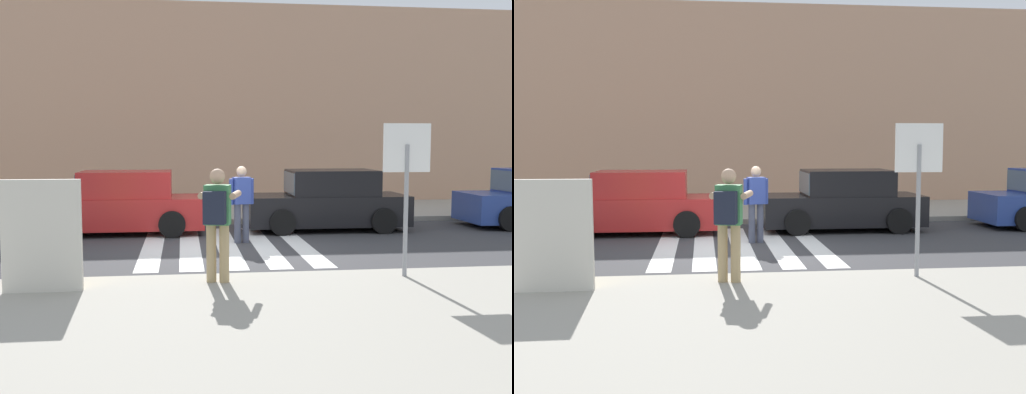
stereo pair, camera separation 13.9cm
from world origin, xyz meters
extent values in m
plane|color=#38383A|center=(0.00, 0.00, 0.00)|extent=(120.00, 120.00, 0.00)
cube|color=#9E998C|center=(0.00, -6.20, 0.07)|extent=(60.00, 6.00, 0.14)
cube|color=#9E998C|center=(0.00, 6.00, 0.07)|extent=(60.00, 4.80, 0.14)
cube|color=tan|center=(0.00, 10.40, 3.55)|extent=(56.00, 4.00, 7.09)
cube|color=silver|center=(-1.60, 0.20, 0.00)|extent=(0.44, 5.20, 0.01)
cube|color=silver|center=(-0.80, 0.20, 0.00)|extent=(0.44, 5.20, 0.01)
cube|color=silver|center=(0.00, 0.20, 0.00)|extent=(0.44, 5.20, 0.01)
cube|color=silver|center=(0.80, 0.20, 0.00)|extent=(0.44, 5.20, 0.01)
cube|color=silver|center=(1.60, 0.20, 0.00)|extent=(0.44, 5.20, 0.01)
cylinder|color=gray|center=(2.54, -3.74, 1.18)|extent=(0.07, 0.07, 2.08)
cube|color=white|center=(2.54, -3.73, 2.17)|extent=(0.76, 0.03, 0.76)
cube|color=red|center=(2.54, -3.71, 2.17)|extent=(0.66, 0.02, 0.66)
cylinder|color=tan|center=(-0.52, -3.76, 0.58)|extent=(0.15, 0.15, 0.88)
cylinder|color=tan|center=(-0.33, -3.81, 0.58)|extent=(0.15, 0.15, 0.88)
cube|color=#3D844C|center=(-0.43, -3.79, 1.32)|extent=(0.43, 0.33, 0.60)
sphere|color=tan|center=(-0.43, -3.79, 1.75)|extent=(0.23, 0.23, 0.23)
cylinder|color=tan|center=(-0.61, -3.52, 1.46)|extent=(0.24, 0.59, 0.10)
cylinder|color=tan|center=(-0.14, -3.63, 1.46)|extent=(0.24, 0.59, 0.10)
cube|color=black|center=(-0.33, -3.40, 1.49)|extent=(0.16, 0.13, 0.10)
cube|color=black|center=(-0.48, -4.01, 1.30)|extent=(0.36, 0.27, 0.48)
cylinder|color=#474C60|center=(0.27, 0.52, 0.44)|extent=(0.15, 0.15, 0.88)
cylinder|color=#474C60|center=(0.46, 0.57, 0.44)|extent=(0.15, 0.15, 0.88)
cube|color=#33479E|center=(0.37, 0.54, 1.18)|extent=(0.43, 0.33, 0.60)
sphere|color=beige|center=(0.37, 0.54, 1.61)|extent=(0.23, 0.23, 0.23)
cylinder|color=#33479E|center=(0.13, 0.48, 1.16)|extent=(0.10, 0.10, 0.58)
cylinder|color=#33479E|center=(0.60, 0.60, 1.16)|extent=(0.10, 0.10, 0.58)
cube|color=red|center=(-2.47, 2.30, 0.53)|extent=(4.10, 1.70, 0.76)
cube|color=red|center=(-2.32, 2.30, 1.23)|extent=(2.20, 1.56, 0.64)
cube|color=slate|center=(-3.39, 2.30, 1.23)|extent=(0.10, 1.50, 0.54)
cube|color=slate|center=(-1.35, 2.30, 1.23)|extent=(0.10, 1.50, 0.51)
cylinder|color=black|center=(-3.74, 1.45, 0.32)|extent=(0.64, 0.22, 0.64)
cylinder|color=black|center=(-3.74, 3.15, 0.32)|extent=(0.64, 0.22, 0.64)
cylinder|color=black|center=(-1.20, 1.45, 0.32)|extent=(0.64, 0.22, 0.64)
cylinder|color=black|center=(-1.20, 3.15, 0.32)|extent=(0.64, 0.22, 0.64)
cube|color=black|center=(2.72, 2.30, 0.53)|extent=(4.10, 1.70, 0.76)
cube|color=black|center=(2.87, 2.30, 1.23)|extent=(2.20, 1.56, 0.64)
cube|color=slate|center=(1.80, 2.30, 1.23)|extent=(0.10, 1.50, 0.54)
cube|color=slate|center=(3.84, 2.30, 1.23)|extent=(0.10, 1.50, 0.51)
cylinder|color=black|center=(1.45, 1.45, 0.32)|extent=(0.64, 0.22, 0.64)
cylinder|color=black|center=(1.45, 3.15, 0.32)|extent=(0.64, 0.22, 0.64)
cylinder|color=black|center=(3.99, 1.45, 0.32)|extent=(0.64, 0.22, 0.64)
cylinder|color=black|center=(3.99, 3.15, 0.32)|extent=(0.64, 0.22, 0.64)
cube|color=slate|center=(7.67, 2.30, 1.23)|extent=(0.10, 1.50, 0.54)
cylinder|color=black|center=(7.32, 1.45, 0.32)|extent=(0.64, 0.22, 0.64)
cylinder|color=black|center=(7.32, 3.15, 0.32)|extent=(0.64, 0.22, 0.64)
cube|color=beige|center=(-2.93, -4.09, 0.94)|extent=(1.10, 0.10, 1.60)
cube|color=#E5B74C|center=(-2.93, -4.03, 0.94)|extent=(0.96, 0.02, 1.46)
camera|label=1|loc=(-0.95, -12.74, 2.26)|focal=42.00mm
camera|label=2|loc=(-0.81, -12.75, 2.26)|focal=42.00mm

